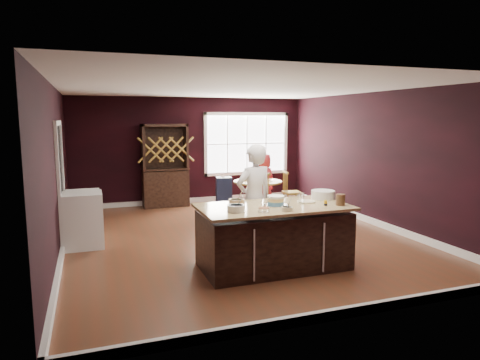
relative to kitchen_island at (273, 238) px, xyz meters
name	(u,v)px	position (x,y,z in m)	size (l,w,h in m)	color
room_shell	(236,164)	(0.02, 1.72, 0.91)	(7.00, 7.00, 7.00)	brown
window	(247,144)	(1.52, 5.19, 1.06)	(2.36, 0.10, 1.66)	white
doorway	(61,186)	(-2.95, 2.32, 0.59)	(0.08, 1.26, 2.13)	white
kitchen_island	(273,238)	(0.00, 0.00, 0.00)	(2.17, 1.14, 0.92)	black
dining_table	(258,190)	(1.15, 3.47, 0.10)	(1.12, 1.12, 0.75)	brown
baker	(254,199)	(-0.02, 0.71, 0.44)	(0.65, 0.42, 1.77)	silver
layer_cake	(276,201)	(0.03, 0.00, 0.55)	(0.35, 0.35, 0.14)	white
bowl_blue	(236,208)	(-0.64, -0.20, 0.53)	(0.24, 0.24, 0.09)	white
bowl_yellow	(236,202)	(-0.49, 0.23, 0.52)	(0.22, 0.22, 0.08)	#9E6A49
bowl_pink	(264,210)	(-0.29, -0.34, 0.51)	(0.16, 0.16, 0.06)	silver
bowl_olive	(287,209)	(0.02, -0.39, 0.51)	(0.15, 0.15, 0.06)	beige
drinking_glass	(301,198)	(0.43, -0.03, 0.56)	(0.08, 0.08, 0.17)	silver
dinner_plate	(306,201)	(0.57, 0.08, 0.49)	(0.27, 0.27, 0.02)	beige
white_tub	(323,194)	(0.96, 0.26, 0.54)	(0.37, 0.37, 0.13)	white
stoneware_crock	(340,200)	(0.92, -0.29, 0.56)	(0.13, 0.13, 0.16)	#493525
toy_figurine	(326,203)	(0.70, -0.26, 0.52)	(0.05, 0.05, 0.08)	gold
rug	(258,212)	(1.15, 3.47, -0.43)	(2.23, 1.72, 0.01)	brown
chair_east	(292,191)	(2.01, 3.43, 0.04)	(0.40, 0.38, 0.96)	brown
chair_south	(267,198)	(1.02, 2.63, 0.07)	(0.43, 0.41, 1.02)	brown
chair_north	(258,186)	(1.45, 4.23, 0.06)	(0.42, 0.40, 0.99)	brown
seated_woman	(264,181)	(1.50, 3.96, 0.23)	(0.65, 0.43, 1.34)	red
high_chair	(224,194)	(0.41, 3.72, 0.00)	(0.35, 0.35, 0.88)	black
toddler	(222,178)	(0.40, 3.82, 0.37)	(0.18, 0.14, 0.26)	#8CA5BF
table_plate	(270,180)	(1.44, 3.42, 0.32)	(0.20, 0.20, 0.02)	beige
table_cup	(245,178)	(0.91, 3.64, 0.36)	(0.12, 0.12, 0.10)	white
hutch	(165,166)	(-0.72, 4.94, 0.58)	(1.11, 0.46, 2.03)	black
washer	(83,220)	(-2.62, 2.00, 0.03)	(0.64, 0.62, 0.93)	white
dryer	(84,214)	(-2.62, 2.64, -0.01)	(0.59, 0.57, 0.86)	silver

